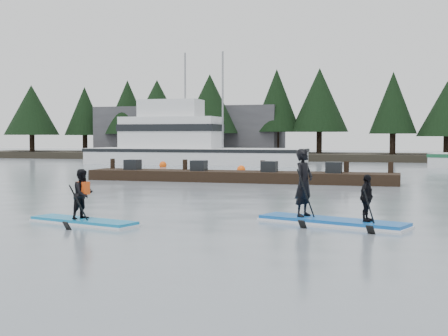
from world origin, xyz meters
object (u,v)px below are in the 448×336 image
(fishing_boat_large, at_px, (189,155))
(paddleboard_duo, at_px, (327,201))
(floating_dock, at_px, (239,176))
(paddleboard_solo, at_px, (83,205))

(fishing_boat_large, relative_size, paddleboard_duo, 4.35)
(floating_dock, relative_size, paddleboard_solo, 4.79)
(floating_dock, xyz_separation_m, paddleboard_solo, (-0.31, -14.75, 0.22))
(floating_dock, xyz_separation_m, paddleboard_duo, (5.58, -13.14, 0.32))
(fishing_boat_large, bearing_deg, floating_dock, -63.56)
(paddleboard_duo, bearing_deg, fishing_boat_large, 134.61)
(floating_dock, bearing_deg, paddleboard_duo, -66.36)
(fishing_boat_large, xyz_separation_m, floating_dock, (8.14, -16.71, -0.47))
(fishing_boat_large, xyz_separation_m, paddleboard_duo, (13.72, -29.85, -0.15))
(paddleboard_duo, bearing_deg, paddleboard_solo, -144.85)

